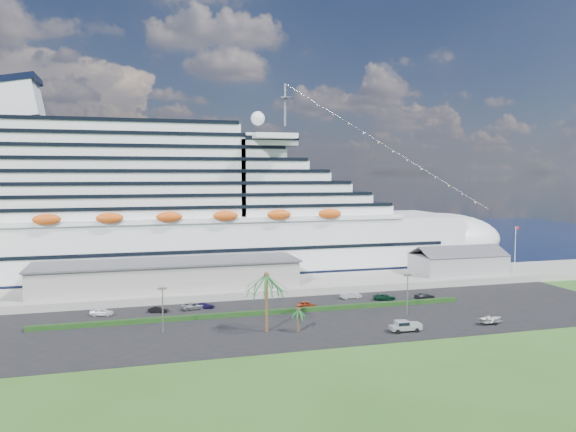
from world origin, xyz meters
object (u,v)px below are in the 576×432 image
object	(u,v)px
cruise_ship	(175,216)
parked_car_3	(204,306)
boat_trailer	(492,319)
pickup_truck	(405,326)

from	to	relation	value
cruise_ship	parked_car_3	size ratio (longest dim) A/B	44.59
boat_trailer	parked_car_3	bearing A→B (deg)	151.86
parked_car_3	pickup_truck	bearing A→B (deg)	-126.06
cruise_ship	boat_trailer	world-z (taller)	cruise_ship
cruise_ship	pickup_truck	bearing A→B (deg)	-61.99
pickup_truck	parked_car_3	bearing A→B (deg)	140.05
cruise_ship	pickup_truck	size ratio (longest dim) A/B	32.80
parked_car_3	boat_trailer	size ratio (longest dim) A/B	0.77
boat_trailer	pickup_truck	bearing A→B (deg)	-179.52
cruise_ship	pickup_truck	xyz separation A→B (m)	(35.48, -66.70, -15.46)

